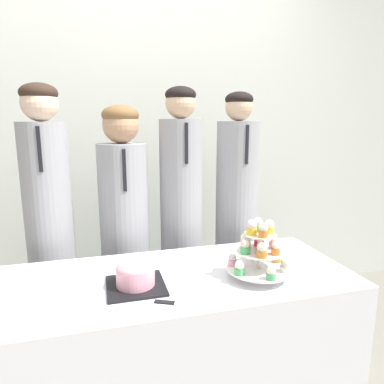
# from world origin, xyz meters

# --- Properties ---
(wall_back) EXTENTS (9.00, 0.06, 2.70)m
(wall_back) POSITION_xyz_m (0.00, 1.44, 1.35)
(wall_back) COLOR silver
(wall_back) RESTS_ON ground_plane
(table) EXTENTS (1.58, 0.64, 0.72)m
(table) POSITION_xyz_m (0.00, 0.32, 0.36)
(table) COLOR white
(table) RESTS_ON ground_plane
(round_cake) EXTENTS (0.23, 0.23, 0.11)m
(round_cake) POSITION_xyz_m (-0.16, 0.26, 0.77)
(round_cake) COLOR black
(round_cake) RESTS_ON table
(cake_knife) EXTENTS (0.24, 0.12, 0.01)m
(cake_knife) POSITION_xyz_m (-0.03, 0.09, 0.72)
(cake_knife) COLOR silver
(cake_knife) RESTS_ON table
(cupcake_stand) EXTENTS (0.28, 0.28, 0.26)m
(cupcake_stand) POSITION_xyz_m (0.36, 0.22, 0.84)
(cupcake_stand) COLOR silver
(cupcake_stand) RESTS_ON table
(student_0) EXTENTS (0.25, 0.25, 1.57)m
(student_0) POSITION_xyz_m (-0.55, 0.89, 0.77)
(student_0) COLOR #939399
(student_0) RESTS_ON ground_plane
(student_1) EXTENTS (0.28, 0.28, 1.46)m
(student_1) POSITION_xyz_m (-0.15, 0.89, 0.71)
(student_1) COLOR #939399
(student_1) RESTS_ON ground_plane
(student_2) EXTENTS (0.25, 0.25, 1.57)m
(student_2) POSITION_xyz_m (0.18, 0.89, 0.76)
(student_2) COLOR #939399
(student_2) RESTS_ON ground_plane
(student_3) EXTENTS (0.26, 0.26, 1.55)m
(student_3) POSITION_xyz_m (0.53, 0.89, 0.74)
(student_3) COLOR #939399
(student_3) RESTS_ON ground_plane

